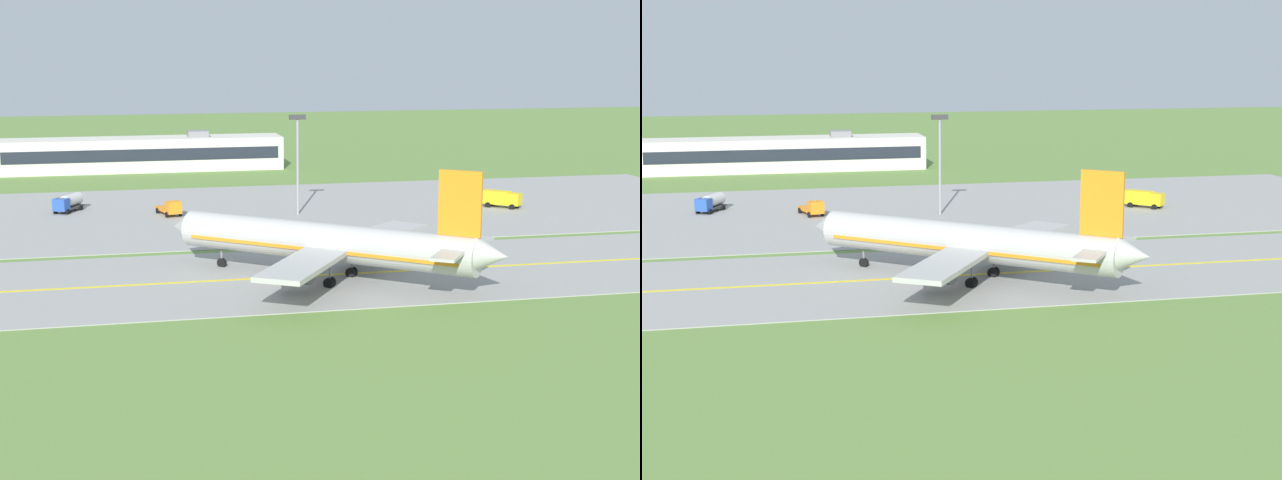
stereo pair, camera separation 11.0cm
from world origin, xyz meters
TOP-DOWN VIEW (x-y plane):
  - ground_plane at (0.00, 0.00)m, footprint 500.00×500.00m
  - taxiway_strip at (0.00, 0.00)m, footprint 240.00×28.00m
  - apron_pad at (10.00, 42.00)m, footprint 140.00×52.00m
  - taxiway_centreline at (0.00, 0.00)m, footprint 220.00×0.60m
  - airplane_lead at (4.72, -2.25)m, footprint 32.81×29.57m
  - service_truck_baggage at (41.09, 37.41)m, footprint 5.76×5.62m
  - service_truck_fuel at (-8.88, 41.06)m, footprint 3.68×6.71m
  - service_truck_catering at (-23.55, 47.66)m, footprint 4.57×6.27m
  - terminal_building at (-10.57, 94.70)m, footprint 55.09×9.63m
  - apron_light_mast at (9.44, 37.95)m, footprint 2.40×0.50m

SIDE VIEW (x-z plane):
  - ground_plane at x=0.00m, z-range 0.00..0.00m
  - taxiway_strip at x=0.00m, z-range 0.00..0.10m
  - apron_pad at x=10.00m, z-range 0.00..0.10m
  - taxiway_centreline at x=0.00m, z-range 0.10..0.11m
  - service_truck_fuel at x=-8.88m, z-range -0.11..2.48m
  - service_truck_baggage at x=41.09m, z-range 0.23..2.83m
  - service_truck_catering at x=-23.55m, z-range 0.21..2.86m
  - terminal_building at x=-10.57m, z-range -0.58..7.10m
  - airplane_lead at x=4.72m, z-range -2.22..10.48m
  - apron_light_mast at x=9.44m, z-range 1.98..16.68m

